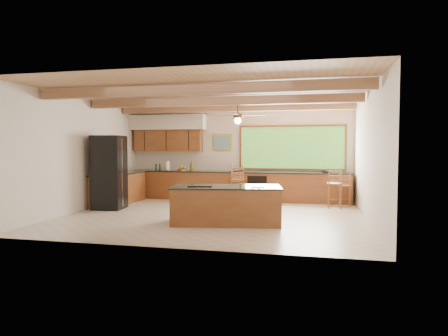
# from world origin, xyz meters

# --- Properties ---
(ground) EXTENTS (7.20, 7.20, 0.00)m
(ground) POSITION_xyz_m (0.00, 0.00, 0.00)
(ground) COLOR #C1B0A0
(ground) RESTS_ON ground
(room_shell) EXTENTS (7.27, 6.54, 3.02)m
(room_shell) POSITION_xyz_m (-0.17, 0.65, 2.21)
(room_shell) COLOR beige
(room_shell) RESTS_ON ground
(counter_run) EXTENTS (7.12, 3.10, 1.27)m
(counter_run) POSITION_xyz_m (-0.82, 2.52, 0.47)
(counter_run) COLOR brown
(counter_run) RESTS_ON ground
(island) EXTENTS (2.53, 1.51, 0.85)m
(island) POSITION_xyz_m (0.52, -0.91, 0.42)
(island) COLOR brown
(island) RESTS_ON ground
(refrigerator) EXTENTS (0.85, 0.83, 2.00)m
(refrigerator) POSITION_xyz_m (-3.05, 0.40, 1.00)
(refrigerator) COLOR black
(refrigerator) RESTS_ON ground
(bar_stool_a) EXTENTS (0.51, 0.51, 1.15)m
(bar_stool_a) POSITION_xyz_m (0.10, 2.39, 0.68)
(bar_stool_a) COLOR brown
(bar_stool_a) RESTS_ON ground
(bar_stool_b) EXTENTS (0.40, 0.40, 0.97)m
(bar_stool_b) POSITION_xyz_m (0.15, 2.23, 0.57)
(bar_stool_b) COLOR brown
(bar_stool_b) RESTS_ON ground
(bar_stool_c) EXTENTS (0.41, 0.41, 1.13)m
(bar_stool_c) POSITION_xyz_m (2.96, 1.85, 0.67)
(bar_stool_c) COLOR brown
(bar_stool_c) RESTS_ON ground
(bar_stool_d) EXTENTS (0.37, 0.37, 0.98)m
(bar_stool_d) POSITION_xyz_m (3.25, 2.26, 0.58)
(bar_stool_d) COLOR brown
(bar_stool_d) RESTS_ON ground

